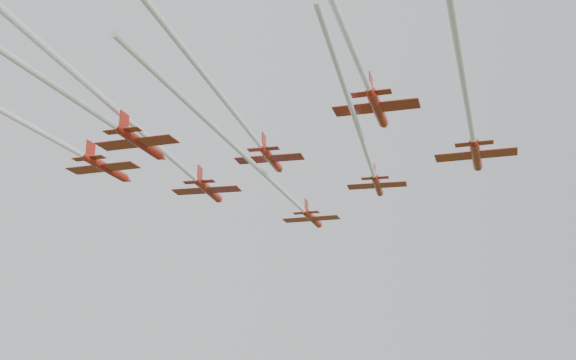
{
  "coord_description": "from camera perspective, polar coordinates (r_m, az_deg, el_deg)",
  "views": [
    {
      "loc": [
        -16.45,
        -85.73,
        20.77
      ],
      "look_at": [
        -3.79,
        5.56,
        48.87
      ],
      "focal_mm": 45.0,
      "sensor_mm": 36.0,
      "label": 1
    }
  ],
  "objects": [
    {
      "name": "jet_row2_left",
      "position": [
        89.15,
        -9.9,
        2.36
      ],
      "size": [
        26.67,
        66.33,
        2.95
      ],
      "rotation": [
        0.0,
        0.0,
        -0.35
      ],
      "color": "#AD2114"
    },
    {
      "name": "jet_row2_right",
      "position": [
        86.85,
        6.25,
        2.07
      ],
      "size": [
        20.95,
        51.62,
        2.41
      ],
      "rotation": [
        0.0,
        0.0,
        -0.35
      ],
      "color": "#AD2114"
    },
    {
      "name": "jet_row3_mid",
      "position": [
        81.53,
        -3.26,
        4.07
      ],
      "size": [
        19.88,
        46.22,
        2.58
      ],
      "rotation": [
        0.0,
        0.0,
        -0.36
      ],
      "color": "#AD2114"
    },
    {
      "name": "jet_row4_right",
      "position": [
        60.59,
        4.44,
        11.84
      ],
      "size": [
        28.68,
        61.19,
        2.68
      ],
      "rotation": [
        0.0,
        0.0,
        -0.41
      ],
      "color": "#AD2114"
    },
    {
      "name": "jet_row3_right",
      "position": [
        78.93,
        14.32,
        3.87
      ],
      "size": [
        20.78,
        40.95,
        2.79
      ],
      "rotation": [
        0.0,
        0.0,
        -0.43
      ],
      "color": "#AD2114"
    },
    {
      "name": "jet_lead",
      "position": [
        98.26,
        -0.79,
        -0.53
      ],
      "size": [
        30.59,
        64.22,
        2.71
      ],
      "rotation": [
        0.0,
        0.0,
        -0.42
      ],
      "color": "#AD2114"
    },
    {
      "name": "jet_row4_left",
      "position": [
        66.98,
        -17.9,
        7.06
      ],
      "size": [
        27.85,
        55.26,
        2.64
      ],
      "rotation": [
        0.0,
        0.0,
        -0.44
      ],
      "color": "#AD2114"
    },
    {
      "name": "jet_row3_left",
      "position": [
        86.19,
        -20.13,
        4.28
      ],
      "size": [
        31.34,
        62.05,
        2.93
      ],
      "rotation": [
        0.0,
        0.0,
        -0.44
      ],
      "color": "#AD2114"
    }
  ]
}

